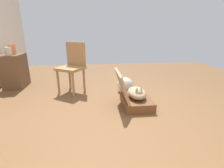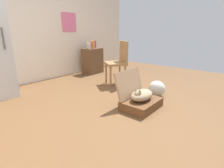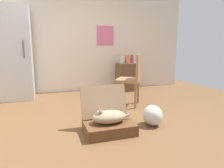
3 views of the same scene
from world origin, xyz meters
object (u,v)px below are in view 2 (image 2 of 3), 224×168
suitcase_base (141,104)px  chair (118,61)px  plastic_bag_white (157,88)px  vase_short (94,44)px  cat (141,95)px  side_table (92,61)px  vase_round (93,45)px  vase_tall (89,46)px

suitcase_base → chair: 1.42m
plastic_bag_white → vase_short: vase_short is taller
cat → side_table: side_table is taller
side_table → vase_round: vase_round is taller
suitcase_base → cat: 0.15m
vase_tall → vase_short: (0.26, 0.05, 0.02)m
side_table → vase_short: bearing=16.8°
vase_short → chair: 1.45m
plastic_bag_white → vase_tall: size_ratio=1.97×
cat → plastic_bag_white: (0.67, 0.07, -0.08)m
plastic_bag_white → vase_round: bearing=76.2°
side_table → vase_round: (0.00, -0.03, 0.45)m
vase_tall → plastic_bag_white: bearing=-100.6°
vase_tall → vase_short: 0.26m
vase_tall → suitcase_base: bearing=-114.9°
suitcase_base → chair: size_ratio=0.65×
plastic_bag_white → vase_round: 2.42m
vase_short → vase_round: vase_round is taller
side_table → vase_tall: (-0.13, -0.01, 0.43)m
vase_round → chair: 1.35m
side_table → vase_tall: bearing=-176.2°
cat → vase_short: bearing=60.5°
cat → vase_round: (1.23, 2.33, 0.58)m
plastic_bag_white → vase_round: (0.56, 2.26, 0.66)m
vase_short → vase_tall: bearing=-169.6°
vase_short → chair: chair is taller
vase_tall → vase_round: (0.13, -0.02, 0.02)m
cat → plastic_bag_white: bearing=5.6°
vase_round → chair: (-0.43, -1.25, -0.27)m
side_table → suitcase_base: bearing=-117.4°
vase_tall → vase_round: 0.13m
plastic_bag_white → vase_round: vase_round is taller
plastic_bag_white → vase_tall: (0.43, 2.28, 0.63)m
vase_tall → chair: 1.33m
side_table → vase_short: size_ratio=3.53×
plastic_bag_white → vase_tall: vase_tall is taller
vase_tall → vase_round: size_ratio=0.76×
vase_short → side_table: bearing=-163.2°
suitcase_base → side_table: bearing=62.6°
chair → suitcase_base: bearing=-3.2°
cat → plastic_bag_white: size_ratio=1.68×
suitcase_base → cat: bearing=177.4°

